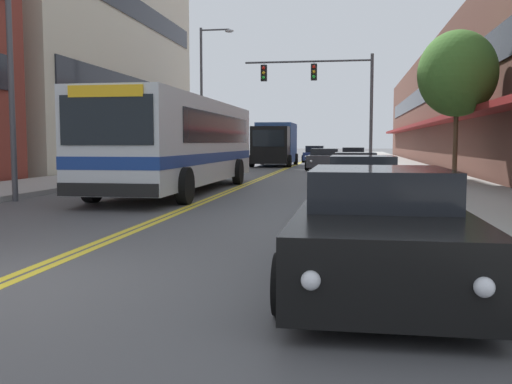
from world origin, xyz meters
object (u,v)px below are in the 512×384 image
(car_black_parked_right_foreground, at_px, (380,229))
(car_navy_moving_lead, at_px, (315,155))
(street_lamp_left_far, at_px, (205,87))
(car_champagne_parked_left_mid, at_px, (202,161))
(car_charcoal_parked_right_end, at_px, (353,156))
(street_tree_right_mid, at_px, (457,74))
(car_dark_grey_moving_second, at_px, (324,159))
(street_lamp_left_near, at_px, (17,28))
(box_truck, at_px, (275,144))
(traffic_signal_mast, at_px, (327,88))
(car_slate_blue_parked_left_far, at_px, (227,159))
(car_white_parked_right_far, at_px, (362,185))
(car_red_parked_right_mid, at_px, (355,171))
(city_bus, at_px, (182,140))

(car_black_parked_right_foreground, bearing_deg, car_navy_moving_lead, 94.52)
(street_lamp_left_far, bearing_deg, car_black_parked_right_foreground, -71.73)
(car_black_parked_right_foreground, bearing_deg, car_champagne_parked_left_mid, 109.32)
(car_charcoal_parked_right_end, xyz_separation_m, street_tree_right_mid, (3.64, -23.56, 3.61))
(car_dark_grey_moving_second, bearing_deg, car_black_parked_right_foreground, -86.16)
(street_lamp_left_far, bearing_deg, car_champagne_parked_left_mid, -78.90)
(street_lamp_left_near, bearing_deg, car_charcoal_parked_right_end, 73.25)
(box_truck, height_order, traffic_signal_mast, traffic_signal_mast)
(car_slate_blue_parked_left_far, height_order, car_white_parked_right_far, car_white_parked_right_far)
(car_charcoal_parked_right_end, xyz_separation_m, box_truck, (-5.55, -5.33, 1.00))
(car_dark_grey_moving_second, bearing_deg, car_red_parked_right_mid, -82.75)
(box_truck, bearing_deg, car_navy_moving_lead, 74.20)
(city_bus, distance_m, car_black_parked_right_foreground, 13.58)
(city_bus, height_order, car_champagne_parked_left_mid, city_bus)
(car_champagne_parked_left_mid, xyz_separation_m, car_slate_blue_parked_left_far, (-0.06, 6.84, -0.08))
(city_bus, bearing_deg, box_truck, 88.92)
(car_navy_moving_lead, height_order, street_lamp_left_near, street_lamp_left_near)
(car_black_parked_right_foreground, distance_m, traffic_signal_mast, 26.33)
(car_slate_blue_parked_left_far, distance_m, street_lamp_left_far, 5.58)
(car_charcoal_parked_right_end, xyz_separation_m, car_navy_moving_lead, (-3.21, 2.93, 0.04))
(car_white_parked_right_far, bearing_deg, traffic_signal_mast, 95.00)
(city_bus, distance_m, box_truck, 21.60)
(car_navy_moving_lead, height_order, traffic_signal_mast, traffic_signal_mast)
(city_bus, relative_size, car_champagne_parked_left_mid, 2.91)
(car_black_parked_right_foreground, height_order, traffic_signal_mast, traffic_signal_mast)
(car_white_parked_right_far, relative_size, traffic_signal_mast, 0.63)
(car_white_parked_right_far, relative_size, car_navy_moving_lead, 1.07)
(car_slate_blue_parked_left_far, height_order, car_charcoal_parked_right_end, car_charcoal_parked_right_end)
(car_black_parked_right_foreground, bearing_deg, city_bus, 116.62)
(car_slate_blue_parked_left_far, xyz_separation_m, car_red_parked_right_mid, (8.60, -16.79, 0.06))
(car_red_parked_right_mid, bearing_deg, car_black_parked_right_foreground, -89.38)
(car_champagne_parked_left_mid, relative_size, car_navy_moving_lead, 0.98)
(car_charcoal_parked_right_end, distance_m, traffic_signal_mast, 13.81)
(car_navy_moving_lead, height_order, street_lamp_left_far, street_lamp_left_far)
(car_slate_blue_parked_left_far, xyz_separation_m, street_tree_right_mid, (12.29, -16.18, 3.65))
(car_slate_blue_parked_left_far, xyz_separation_m, street_lamp_left_near, (-0.72, -23.75, 4.27))
(car_white_parked_right_far, xyz_separation_m, street_tree_right_mid, (3.58, 8.21, 3.56))
(car_red_parked_right_mid, relative_size, box_truck, 0.68)
(car_navy_moving_lead, bearing_deg, box_truck, -105.80)
(car_white_parked_right_far, xyz_separation_m, car_dark_grey_moving_second, (-1.88, 21.52, -0.02))
(car_charcoal_parked_right_end, distance_m, car_dark_grey_moving_second, 10.41)
(car_black_parked_right_foreground, relative_size, car_navy_moving_lead, 1.14)
(car_slate_blue_parked_left_far, height_order, car_dark_grey_moving_second, car_dark_grey_moving_second)
(car_white_parked_right_far, bearing_deg, car_charcoal_parked_right_end, 90.11)
(car_dark_grey_moving_second, relative_size, street_tree_right_mid, 0.81)
(street_tree_right_mid, bearing_deg, traffic_signal_mast, 116.45)
(car_black_parked_right_foreground, relative_size, car_dark_grey_moving_second, 1.06)
(car_black_parked_right_foreground, xyz_separation_m, car_white_parked_right_far, (-0.05, 7.27, 0.00))
(car_navy_moving_lead, bearing_deg, car_red_parked_right_mid, -83.36)
(traffic_signal_mast, bearing_deg, car_black_parked_right_foreground, -86.28)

